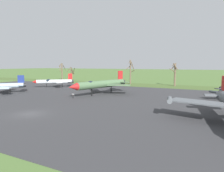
% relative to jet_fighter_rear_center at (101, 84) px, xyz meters
% --- Properties ---
extents(ground_plane, '(600.00, 600.00, 0.00)m').
position_rel_jet_fighter_rear_center_xyz_m(ground_plane, '(0.84, -21.41, -2.50)').
color(ground_plane, '#4C6B33').
extents(asphalt_apron, '(105.67, 51.47, 0.05)m').
position_rel_jet_fighter_rear_center_xyz_m(asphalt_apron, '(0.84, -5.97, -2.47)').
color(asphalt_apron, '#333335').
rests_on(asphalt_apron, ground).
extents(grass_verge_strip, '(165.67, 12.00, 0.06)m').
position_rel_jet_fighter_rear_center_xyz_m(grass_verge_strip, '(0.84, 25.76, -2.47)').
color(grass_verge_strip, '#445C2A').
rests_on(grass_verge_strip, ground).
extents(jet_fighter_rear_center, '(12.43, 17.62, 5.47)m').
position_rel_jet_fighter_rear_center_xyz_m(jet_fighter_rear_center, '(0.00, 0.00, 0.00)').
color(jet_fighter_rear_center, '#4C6B47').
rests_on(jet_fighter_rear_center, ground).
extents(info_placard_rear_center, '(0.53, 0.33, 1.04)m').
position_rel_jet_fighter_rear_center_xyz_m(info_placard_rear_center, '(-2.14, -7.75, -1.85)').
color(info_placard_rear_center, black).
rests_on(info_placard_rear_center, ground).
extents(jet_fighter_rear_left, '(10.91, 9.28, 4.22)m').
position_rel_jet_fighter_rear_center_xyz_m(jet_fighter_rear_left, '(-21.30, 7.13, -0.68)').
color(jet_fighter_rear_left, silver).
rests_on(jet_fighter_rear_left, ground).
extents(info_placard_rear_left, '(0.52, 0.31, 1.05)m').
position_rel_jet_fighter_rear_center_xyz_m(info_placard_rear_left, '(-26.62, 0.30, -1.85)').
color(info_placard_rear_left, black).
rests_on(info_placard_rear_left, ground).
extents(bare_tree_far_left, '(2.86, 2.83, 7.70)m').
position_rel_jet_fighter_rear_center_xyz_m(bare_tree_far_left, '(-38.93, 31.36, 1.73)').
color(bare_tree_far_left, brown).
rests_on(bare_tree_far_left, ground).
extents(bare_tree_left_of_center, '(3.52, 3.06, 6.22)m').
position_rel_jet_fighter_rear_center_xyz_m(bare_tree_left_of_center, '(-31.37, 28.83, 0.89)').
color(bare_tree_left_of_center, brown).
rests_on(bare_tree_left_of_center, ground).
extents(bare_tree_center, '(3.16, 2.85, 9.02)m').
position_rel_jet_fighter_rear_center_xyz_m(bare_tree_center, '(-3.83, 27.94, 2.17)').
color(bare_tree_center, brown).
rests_on(bare_tree_center, ground).
extents(bare_tree_right_of_center, '(2.81, 3.16, 7.74)m').
position_rel_jet_fighter_rear_center_xyz_m(bare_tree_right_of_center, '(11.88, 27.47, 1.69)').
color(bare_tree_right_of_center, brown).
rests_on(bare_tree_right_of_center, ground).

